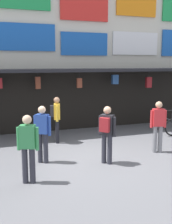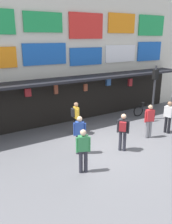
{
  "view_description": "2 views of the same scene",
  "coord_description": "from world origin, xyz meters",
  "px_view_note": "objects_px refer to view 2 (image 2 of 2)",
  "views": [
    {
      "loc": [
        -2.8,
        -7.64,
        2.86
      ],
      "look_at": [
        0.33,
        1.21,
        1.24
      ],
      "focal_mm": 44.82,
      "sensor_mm": 36.0,
      "label": 1
    },
    {
      "loc": [
        -5.72,
        -7.55,
        4.7
      ],
      "look_at": [
        -0.48,
        1.15,
        1.44
      ],
      "focal_mm": 37.23,
      "sensor_mm": 36.0,
      "label": 2
    }
  ],
  "objects_px": {
    "pedestrian_in_green": "(76,116)",
    "pedestrian_in_red": "(83,149)",
    "pedestrian_in_black": "(149,119)",
    "pedestrian_in_blue": "(123,130)",
    "traffic_light_far": "(154,84)",
    "pedestrian_in_purple": "(169,115)",
    "bicycle_parked": "(144,113)",
    "pedestrian_in_white": "(80,133)"
  },
  "relations": [
    {
      "from": "pedestrian_in_green",
      "to": "pedestrian_in_red",
      "type": "bearing_deg",
      "value": -114.39
    },
    {
      "from": "pedestrian_in_black",
      "to": "pedestrian_in_blue",
      "type": "xyz_separation_m",
      "value": [
        -1.99,
        -0.42,
        0.04
      ]
    },
    {
      "from": "pedestrian_in_green",
      "to": "traffic_light_far",
      "type": "bearing_deg",
      "value": -3.72
    },
    {
      "from": "pedestrian_in_purple",
      "to": "pedestrian_in_red",
      "type": "bearing_deg",
      "value": -170.24
    },
    {
      "from": "pedestrian_in_purple",
      "to": "pedestrian_in_blue",
      "type": "relative_size",
      "value": 1.0
    },
    {
      "from": "pedestrian_in_black",
      "to": "pedestrian_in_purple",
      "type": "xyz_separation_m",
      "value": [
        1.3,
        -0.06,
        0.04
      ]
    },
    {
      "from": "bicycle_parked",
      "to": "pedestrian_in_white",
      "type": "bearing_deg",
      "value": -161.43
    },
    {
      "from": "traffic_light_far",
      "to": "pedestrian_in_red",
      "type": "distance_m",
      "value": 7.22
    },
    {
      "from": "pedestrian_in_red",
      "to": "pedestrian_in_black",
      "type": "bearing_deg",
      "value": 13.32
    },
    {
      "from": "bicycle_parked",
      "to": "pedestrian_in_white",
      "type": "distance_m",
      "value": 5.85
    },
    {
      "from": "bicycle_parked",
      "to": "pedestrian_in_white",
      "type": "xyz_separation_m",
      "value": [
        -5.52,
        -1.86,
        0.55
      ]
    },
    {
      "from": "pedestrian_in_green",
      "to": "pedestrian_in_purple",
      "type": "bearing_deg",
      "value": -28.81
    },
    {
      "from": "pedestrian_in_green",
      "to": "pedestrian_in_blue",
      "type": "distance_m",
      "value": 2.77
    },
    {
      "from": "pedestrian_in_red",
      "to": "pedestrian_in_blue",
      "type": "distance_m",
      "value": 2.38
    },
    {
      "from": "pedestrian_in_blue",
      "to": "pedestrian_in_white",
      "type": "bearing_deg",
      "value": 157.79
    },
    {
      "from": "traffic_light_far",
      "to": "pedestrian_in_purple",
      "type": "relative_size",
      "value": 1.9
    },
    {
      "from": "pedestrian_in_black",
      "to": "pedestrian_in_blue",
      "type": "height_order",
      "value": "same"
    },
    {
      "from": "bicycle_parked",
      "to": "pedestrian_in_purple",
      "type": "distance_m",
      "value": 2.33
    },
    {
      "from": "pedestrian_in_white",
      "to": "pedestrian_in_blue",
      "type": "relative_size",
      "value": 1.0
    },
    {
      "from": "pedestrian_in_white",
      "to": "pedestrian_in_purple",
      "type": "bearing_deg",
      "value": -3.81
    },
    {
      "from": "pedestrian_in_red",
      "to": "traffic_light_far",
      "type": "bearing_deg",
      "value": 24.09
    },
    {
      "from": "pedestrian_in_black",
      "to": "pedestrian_in_red",
      "type": "relative_size",
      "value": 1.0
    },
    {
      "from": "pedestrian_in_green",
      "to": "pedestrian_in_blue",
      "type": "relative_size",
      "value": 1.0
    },
    {
      "from": "pedestrian_in_blue",
      "to": "pedestrian_in_black",
      "type": "bearing_deg",
      "value": 11.93
    },
    {
      "from": "pedestrian_in_white",
      "to": "pedestrian_in_red",
      "type": "bearing_deg",
      "value": -114.58
    },
    {
      "from": "bicycle_parked",
      "to": "pedestrian_in_red",
      "type": "bearing_deg",
      "value": -152.74
    },
    {
      "from": "pedestrian_in_purple",
      "to": "pedestrian_in_green",
      "type": "bearing_deg",
      "value": 151.19
    },
    {
      "from": "pedestrian_in_red",
      "to": "pedestrian_in_white",
      "type": "height_order",
      "value": "same"
    },
    {
      "from": "bicycle_parked",
      "to": "pedestrian_in_black",
      "type": "xyz_separation_m",
      "value": [
        -1.82,
        -2.13,
        0.55
      ]
    },
    {
      "from": "traffic_light_far",
      "to": "pedestrian_in_white",
      "type": "bearing_deg",
      "value": -164.75
    },
    {
      "from": "traffic_light_far",
      "to": "pedestrian_in_red",
      "type": "bearing_deg",
      "value": -155.91
    },
    {
      "from": "pedestrian_in_green",
      "to": "pedestrian_in_red",
      "type": "height_order",
      "value": "same"
    },
    {
      "from": "pedestrian_in_red",
      "to": "pedestrian_in_white",
      "type": "xyz_separation_m",
      "value": [
        0.59,
        1.3,
        0.0
      ]
    },
    {
      "from": "pedestrian_in_green",
      "to": "pedestrian_in_purple",
      "type": "distance_m",
      "value": 4.71
    },
    {
      "from": "pedestrian_in_black",
      "to": "pedestrian_in_green",
      "type": "bearing_deg",
      "value": 141.95
    },
    {
      "from": "pedestrian_in_white",
      "to": "pedestrian_in_blue",
      "type": "height_order",
      "value": "same"
    },
    {
      "from": "pedestrian_in_red",
      "to": "pedestrian_in_white",
      "type": "distance_m",
      "value": 1.42
    },
    {
      "from": "traffic_light_far",
      "to": "pedestrian_in_green",
      "type": "bearing_deg",
      "value": 176.28
    },
    {
      "from": "pedestrian_in_green",
      "to": "pedestrian_in_black",
      "type": "xyz_separation_m",
      "value": [
        2.83,
        -2.22,
        -0.04
      ]
    },
    {
      "from": "traffic_light_far",
      "to": "bicycle_parked",
      "type": "distance_m",
      "value": 1.8
    },
    {
      "from": "pedestrian_in_black",
      "to": "pedestrian_in_white",
      "type": "xyz_separation_m",
      "value": [
        -3.71,
        0.28,
        0.0
      ]
    },
    {
      "from": "pedestrian_in_green",
      "to": "pedestrian_in_blue",
      "type": "height_order",
      "value": "same"
    }
  ]
}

